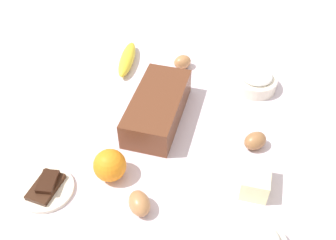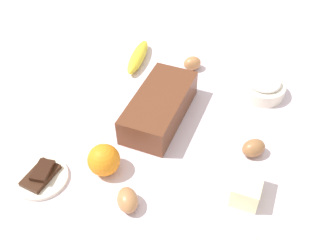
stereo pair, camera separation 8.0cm
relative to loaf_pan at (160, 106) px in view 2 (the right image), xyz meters
The scene contains 10 objects.
ground_plane 0.08m from the loaf_pan, 133.98° to the right, with size 2.40×2.40×0.02m, color silver.
loaf_pan is the anchor object (origin of this frame).
sugar_bowl 0.33m from the loaf_pan, 49.75° to the right, with size 0.13×0.13×0.06m.
banana 0.28m from the loaf_pan, 38.56° to the left, with size 0.19×0.04×0.04m, color yellow.
orange_fruit 0.23m from the loaf_pan, 167.86° to the left, with size 0.08×0.08×0.08m, color orange.
butter_block 0.34m from the loaf_pan, 119.66° to the right, with size 0.09×0.06×0.06m, color #F4EDB2.
egg_near_butter 0.28m from the loaf_pan, 97.26° to the right, with size 0.05×0.05×0.06m, color #9B683F.
egg_beside_bowl 0.25m from the loaf_pan, ahead, with size 0.05×0.05×0.06m, color #B47949.
egg_loose 0.30m from the loaf_pan, behind, with size 0.05×0.05×0.07m, color #B17748.
chocolate_plate 0.36m from the loaf_pan, 150.14° to the left, with size 0.13×0.13×0.03m.
Camera 2 is at (-0.66, -0.27, 0.75)m, focal length 39.96 mm.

